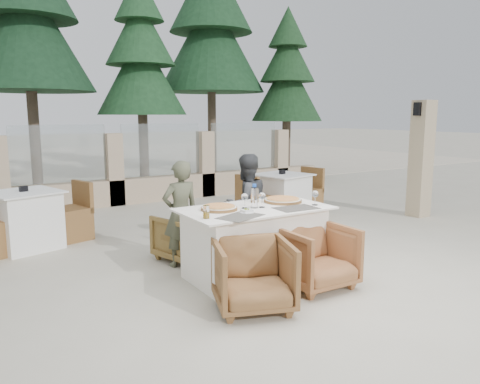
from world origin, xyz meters
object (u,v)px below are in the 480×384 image
beer_glass_left (206,212)px  diner_left (181,214)px  beer_glass_right (255,195)px  diner_right (246,205)px  wine_glass_near (262,199)px  pizza_left (219,208)px  bg_table_a (26,220)px  water_bottle (254,196)px  armchair_far_right (252,229)px  bg_table_b (282,197)px  pizza_right (283,200)px  armchair_near_left (253,275)px  olive_dish (247,211)px  armchair_near_right (316,256)px  dining_table (255,242)px  wine_glass_corner (315,197)px  wine_glass_centre (245,200)px  armchair_far_left (185,236)px

beer_glass_left → diner_left: size_ratio=0.10×
beer_glass_right → diner_right: 0.54m
wine_glass_near → pizza_left: bearing=164.4°
diner_right → bg_table_a: 2.92m
pizza_left → bg_table_a: pizza_left is taller
diner_left → water_bottle: bearing=120.3°
armchair_far_right → bg_table_b: bg_table_b is taller
pizza_right → beer_glass_left: 1.18m
armchair_near_left → olive_dish: bearing=83.0°
water_bottle → armchair_near_right: 0.91m
dining_table → armchair_near_left: (-0.49, -0.72, -0.07)m
diner_left → wine_glass_corner: bearing=136.0°
pizza_right → beer_glass_right: size_ratio=2.76×
wine_glass_centre → bg_table_b: (2.09, 2.11, -0.48)m
wine_glass_centre → beer_glass_left: (-0.58, -0.21, -0.03)m
wine_glass_near → bg_table_a: (-2.04, 2.52, -0.48)m
wine_glass_near → olive_dish: wine_glass_near is taller
beer_glass_right → armchair_far_right: bearing=60.8°
wine_glass_centre → wine_glass_near: (0.19, -0.06, 0.00)m
pizza_right → olive_dish: size_ratio=3.93×
dining_table → armchair_far_right: size_ratio=2.21×
pizza_left → armchair_near_right: 1.12m
olive_dish → bg_table_b: size_ratio=0.07×
water_bottle → beer_glass_left: (-0.68, -0.19, -0.07)m
wine_glass_near → wine_glass_corner: size_ratio=1.00×
dining_table → pizza_right: 0.63m
armchair_near_left → armchair_near_right: size_ratio=0.99×
water_bottle → diner_right: size_ratio=0.20×
wine_glass_centre → diner_left: 0.88m
diner_right → armchair_far_left: bearing=-20.6°
dining_table → bg_table_b: 2.92m
beer_glass_right → bg_table_b: beer_glass_right is taller
beer_glass_left → beer_glass_right: size_ratio=0.81×
diner_left → bg_table_b: bearing=-154.5°
bg_table_b → wine_glass_centre: bearing=-146.6°
diner_right → bg_table_b: diner_right is taller
wine_glass_centre → bg_table_b: 3.01m
beer_glass_right → diner_left: (-0.71, 0.50, -0.23)m
olive_dish → armchair_far_left: (-0.17, 1.15, -0.51)m
wine_glass_near → armchair_near_left: (-0.57, -0.69, -0.54)m
beer_glass_right → diner_right: diner_right is taller
diner_left → bg_table_a: size_ratio=0.76×
wine_glass_near → armchair_near_right: wine_glass_near is taller
diner_left → pizza_right: bearing=142.2°
water_bottle → bg_table_b: water_bottle is taller
wine_glass_near → armchair_far_right: 0.97m
olive_dish → wine_glass_centre: bearing=63.1°
diner_left → diner_right: 0.88m
wine_glass_centre → bg_table_a: (-1.85, 2.46, -0.48)m
beer_glass_left → olive_dish: 0.48m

